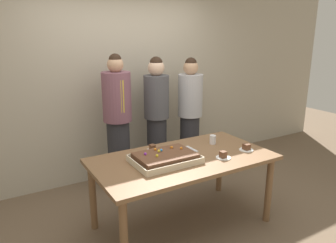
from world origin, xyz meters
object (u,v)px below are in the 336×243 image
object	(u,v)px
drink_cup_nearest	(213,140)
person_striped_tie_right	(118,122)
person_serving_front	(190,115)
person_green_shirt_behind	(157,117)
sheet_cake	(165,158)
party_table	(183,165)
plated_slice_near_left	(246,148)
plated_slice_near_right	(223,156)
cake_server_utensil	(192,149)
plated_slice_far_left	(153,149)

from	to	relation	value
drink_cup_nearest	person_striped_tie_right	size ratio (longest dim) A/B	0.06
person_serving_front	person_green_shirt_behind	size ratio (longest dim) A/B	0.98
sheet_cake	person_green_shirt_behind	distance (m)	1.30
party_table	drink_cup_nearest	size ratio (longest dim) A/B	18.16
drink_cup_nearest	person_green_shirt_behind	world-z (taller)	person_green_shirt_behind
plated_slice_near_left	plated_slice_near_right	size ratio (longest dim) A/B	1.00
sheet_cake	drink_cup_nearest	distance (m)	0.75
party_table	cake_server_utensil	world-z (taller)	cake_server_utensil
drink_cup_nearest	party_table	bearing A→B (deg)	-161.48
party_table	person_green_shirt_behind	world-z (taller)	person_green_shirt_behind
person_striped_tie_right	plated_slice_far_left	bearing A→B (deg)	3.41
drink_cup_nearest	person_striped_tie_right	world-z (taller)	person_striped_tie_right
person_serving_front	person_green_shirt_behind	xyz separation A→B (m)	(-0.51, 0.06, 0.02)
plated_slice_near_right	cake_server_utensil	world-z (taller)	plated_slice_near_right
sheet_cake	person_striped_tie_right	xyz separation A→B (m)	(-0.03, 1.13, 0.09)
plated_slice_near_left	plated_slice_far_left	distance (m)	0.99
party_table	person_striped_tie_right	bearing A→B (deg)	102.41
sheet_cake	cake_server_utensil	world-z (taller)	sheet_cake
sheet_cake	person_striped_tie_right	world-z (taller)	person_striped_tie_right
person_striped_tie_right	cake_server_utensil	bearing A→B (deg)	23.44
plated_slice_near_right	person_striped_tie_right	distance (m)	1.47
sheet_cake	person_serving_front	world-z (taller)	person_serving_front
plated_slice_near_left	plated_slice_far_left	size ratio (longest dim) A/B	1.00
plated_slice_near_left	person_serving_front	bearing A→B (deg)	83.35
person_striped_tie_right	drink_cup_nearest	bearing A→B (deg)	37.14
person_green_shirt_behind	plated_slice_far_left	bearing A→B (deg)	-5.87
plated_slice_far_left	plated_slice_near_right	bearing A→B (deg)	-46.76
plated_slice_near_left	person_serving_front	xyz separation A→B (m)	(0.15, 1.29, 0.07)
person_striped_tie_right	person_green_shirt_behind	bearing A→B (deg)	93.28
drink_cup_nearest	person_serving_front	world-z (taller)	person_serving_front
sheet_cake	plated_slice_far_left	size ratio (longest dim) A/B	4.18
plated_slice_near_left	person_serving_front	world-z (taller)	person_serving_front
plated_slice_near_left	person_green_shirt_behind	world-z (taller)	person_green_shirt_behind
sheet_cake	plated_slice_far_left	distance (m)	0.33
sheet_cake	plated_slice_near_left	world-z (taller)	sheet_cake
plated_slice_far_left	sheet_cake	bearing A→B (deg)	-96.96
person_serving_front	drink_cup_nearest	bearing A→B (deg)	23.88
cake_server_utensil	plated_slice_far_left	bearing A→B (deg)	156.30
cake_server_utensil	person_serving_front	distance (m)	1.16
sheet_cake	person_striped_tie_right	distance (m)	1.14
cake_server_utensil	person_striped_tie_right	size ratio (longest dim) A/B	0.11
person_striped_tie_right	plated_slice_near_right	bearing A→B (deg)	21.70
plated_slice_near_left	cake_server_utensil	distance (m)	0.58
plated_slice_far_left	drink_cup_nearest	distance (m)	0.70
plated_slice_near_left	sheet_cake	bearing A→B (deg)	169.72
sheet_cake	cake_server_utensil	xyz separation A→B (m)	(0.42, 0.16, -0.04)
plated_slice_far_left	person_serving_front	xyz separation A→B (m)	(1.02, 0.80, 0.07)
sheet_cake	plated_slice_far_left	bearing A→B (deg)	83.04
sheet_cake	plated_slice_near_left	xyz separation A→B (m)	(0.91, -0.16, -0.02)
plated_slice_near_right	drink_cup_nearest	xyz separation A→B (m)	(0.18, 0.40, 0.03)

